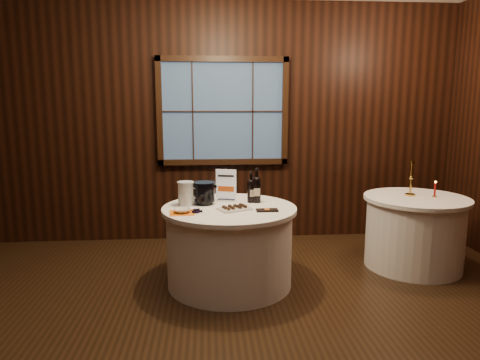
{
  "coord_description": "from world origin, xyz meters",
  "views": [
    {
      "loc": [
        -0.21,
        -2.96,
        1.72
      ],
      "look_at": [
        0.09,
        0.9,
        1.05
      ],
      "focal_mm": 32.0,
      "sensor_mm": 36.0,
      "label": 1
    }
  ],
  "objects": [
    {
      "name": "ground",
      "position": [
        0.0,
        0.0,
        0.0
      ],
      "size": [
        6.0,
        6.0,
        0.0
      ],
      "primitive_type": "plane",
      "color": "black",
      "rests_on": "ground"
    },
    {
      "name": "back_wall",
      "position": [
        0.0,
        2.48,
        1.54
      ],
      "size": [
        6.0,
        0.1,
        3.0
      ],
      "color": "black",
      "rests_on": "ground"
    },
    {
      "name": "main_table",
      "position": [
        0.0,
        1.0,
        0.39
      ],
      "size": [
        1.28,
        1.28,
        0.77
      ],
      "color": "white",
      "rests_on": "ground"
    },
    {
      "name": "side_table",
      "position": [
        2.0,
        1.3,
        0.39
      ],
      "size": [
        1.08,
        1.08,
        0.77
      ],
      "color": "white",
      "rests_on": "ground"
    },
    {
      "name": "sign_stand",
      "position": [
        -0.02,
        1.25,
        0.88
      ],
      "size": [
        0.2,
        0.15,
        0.34
      ],
      "rotation": [
        0.0,
        0.0,
        -0.29
      ],
      "color": "silver",
      "rests_on": "main_table"
    },
    {
      "name": "port_bottle_left",
      "position": [
        0.22,
        1.18,
        0.9
      ],
      "size": [
        0.07,
        0.08,
        0.31
      ],
      "rotation": [
        0.0,
        0.0,
        0.34
      ],
      "color": "black",
      "rests_on": "main_table"
    },
    {
      "name": "port_bottle_right",
      "position": [
        0.28,
        1.17,
        0.92
      ],
      "size": [
        0.08,
        0.09,
        0.34
      ],
      "rotation": [
        0.0,
        0.0,
        -0.05
      ],
      "color": "black",
      "rests_on": "main_table"
    },
    {
      "name": "ice_bucket",
      "position": [
        -0.24,
        1.13,
        0.89
      ],
      "size": [
        0.22,
        0.22,
        0.22
      ],
      "color": "black",
      "rests_on": "main_table"
    },
    {
      "name": "chocolate_plate",
      "position": [
        0.04,
        0.88,
        0.79
      ],
      "size": [
        0.34,
        0.3,
        0.04
      ],
      "rotation": [
        0.0,
        0.0,
        0.43
      ],
      "color": "silver",
      "rests_on": "main_table"
    },
    {
      "name": "chocolate_box",
      "position": [
        0.34,
        0.81,
        0.78
      ],
      "size": [
        0.2,
        0.1,
        0.02
      ],
      "primitive_type": "cube",
      "rotation": [
        0.0,
        0.0,
        0.01
      ],
      "color": "black",
      "rests_on": "main_table"
    },
    {
      "name": "grape_bunch",
      "position": [
        -0.3,
        0.78,
        0.79
      ],
      "size": [
        0.16,
        0.08,
        0.04
      ],
      "rotation": [
        0.0,
        0.0,
        0.28
      ],
      "color": "black",
      "rests_on": "main_table"
    },
    {
      "name": "glass_pitcher",
      "position": [
        -0.41,
        1.11,
        0.89
      ],
      "size": [
        0.21,
        0.16,
        0.23
      ],
      "rotation": [
        0.0,
        0.0,
        -0.19
      ],
      "color": "silver",
      "rests_on": "main_table"
    },
    {
      "name": "orange_napkin",
      "position": [
        -0.44,
        0.8,
        0.77
      ],
      "size": [
        0.24,
        0.24,
        0.0
      ],
      "primitive_type": "cube",
      "rotation": [
        0.0,
        0.0,
        0.08
      ],
      "color": "orange",
      "rests_on": "main_table"
    },
    {
      "name": "cracker_bowl",
      "position": [
        -0.44,
        0.8,
        0.79
      ],
      "size": [
        0.16,
        0.16,
        0.04
      ],
      "primitive_type": "imported",
      "rotation": [
        0.0,
        0.0,
        -0.06
      ],
      "color": "silver",
      "rests_on": "orange_napkin"
    },
    {
      "name": "brass_candlestick",
      "position": [
        1.96,
        1.37,
        0.91
      ],
      "size": [
        0.11,
        0.11,
        0.38
      ],
      "color": "gold",
      "rests_on": "side_table"
    },
    {
      "name": "red_candle",
      "position": [
        2.18,
        1.27,
        0.84
      ],
      "size": [
        0.05,
        0.05,
        0.17
      ],
      "color": "gold",
      "rests_on": "side_table"
    }
  ]
}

